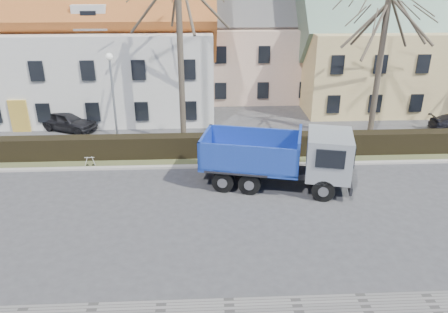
{
  "coord_description": "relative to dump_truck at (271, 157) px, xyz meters",
  "views": [
    {
      "loc": [
        -0.72,
        -17.45,
        10.22
      ],
      "look_at": [
        0.26,
        2.35,
        1.6
      ],
      "focal_mm": 35.0,
      "sensor_mm": 36.0,
      "label": 1
    }
  ],
  "objects": [
    {
      "name": "hedge",
      "position": [
        -2.58,
        3.71,
        -0.89
      ],
      "size": [
        60.0,
        0.9,
        1.3
      ],
      "primitive_type": "cube",
      "color": "black",
      "rests_on": "ground"
    },
    {
      "name": "tree_2",
      "position": [
        7.42,
        6.21,
        3.96
      ],
      "size": [
        8.0,
        8.0,
        11.0
      ],
      "primitive_type": null,
      "color": "#453C30",
      "rests_on": "ground"
    },
    {
      "name": "tree_1",
      "position": [
        -4.58,
        6.21,
        4.79
      ],
      "size": [
        9.2,
        9.2,
        12.65
      ],
      "primitive_type": null,
      "color": "#453C30",
      "rests_on": "ground"
    },
    {
      "name": "grass_strip",
      "position": [
        -2.58,
        3.91,
        -1.49
      ],
      "size": [
        80.0,
        3.0,
        0.1
      ],
      "primitive_type": "cube",
      "color": "#4B512D",
      "rests_on": "ground"
    },
    {
      "name": "ground",
      "position": [
        -2.58,
        -2.29,
        -1.54
      ],
      "size": [
        120.0,
        120.0,
        0.0
      ],
      "primitive_type": "plane",
      "color": "#3C3B3E"
    },
    {
      "name": "building_white",
      "position": [
        -15.58,
        13.71,
        3.21
      ],
      "size": [
        26.8,
        10.8,
        9.5
      ],
      "primitive_type": null,
      "color": "silver",
      "rests_on": "ground"
    },
    {
      "name": "streetlight",
      "position": [
        -8.41,
        4.71,
        1.45
      ],
      "size": [
        0.47,
        0.47,
        5.98
      ],
      "primitive_type": null,
      "color": "#90959B",
      "rests_on": "ground"
    },
    {
      "name": "building_pink",
      "position": [
        1.42,
        17.71,
        2.46
      ],
      "size": [
        10.8,
        8.8,
        8.0
      ],
      "primitive_type": null,
      "color": "#D0A993",
      "rests_on": "ground"
    },
    {
      "name": "curb_far",
      "position": [
        -2.58,
        2.31,
        -1.48
      ],
      "size": [
        80.0,
        0.3,
        0.12
      ],
      "primitive_type": "cube",
      "color": "#ABA59C",
      "rests_on": "ground"
    },
    {
      "name": "dump_truck",
      "position": [
        0.0,
        0.0,
        0.0
      ],
      "size": [
        8.13,
        4.58,
        3.07
      ],
      "primitive_type": null,
      "rotation": [
        0.0,
        0.0,
        -0.24
      ],
      "color": "#153396",
      "rests_on": "ground"
    },
    {
      "name": "parked_car_a",
      "position": [
        -12.47,
        8.76,
        -0.85
      ],
      "size": [
        4.34,
        3.16,
        1.37
      ],
      "primitive_type": "imported",
      "rotation": [
        0.0,
        0.0,
        1.14
      ],
      "color": "black",
      "rests_on": "ground"
    },
    {
      "name": "cart_frame",
      "position": [
        -9.84,
        2.61,
        -1.19
      ],
      "size": [
        0.76,
        0.45,
        0.68
      ],
      "primitive_type": null,
      "rotation": [
        0.0,
        0.0,
        0.03
      ],
      "color": "silver",
      "rests_on": "ground"
    },
    {
      "name": "building_yellow",
      "position": [
        13.42,
        14.71,
        2.71
      ],
      "size": [
        18.8,
        10.8,
        8.5
      ],
      "primitive_type": null,
      "color": "#DCBE79",
      "rests_on": "ground"
    }
  ]
}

